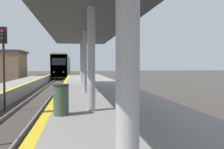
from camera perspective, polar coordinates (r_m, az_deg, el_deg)
The scene contains 4 objects.
train at distance 48.42m, azimuth -12.75°, elevation 2.14°, with size 2.77×23.68×4.64m.
signal_mid at distance 13.42m, azimuth -26.49°, elevation 5.14°, with size 0.36×0.31×4.63m.
station_canopy at distance 10.42m, azimuth -6.57°, elevation 13.55°, with size 4.36×21.05×3.80m.
trash_bin at distance 7.16m, azimuth -13.17°, elevation -6.41°, with size 0.51×0.51×0.98m.
Camera 1 is at (2.57, -1.23, 2.52)m, focal length 35.00 mm.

